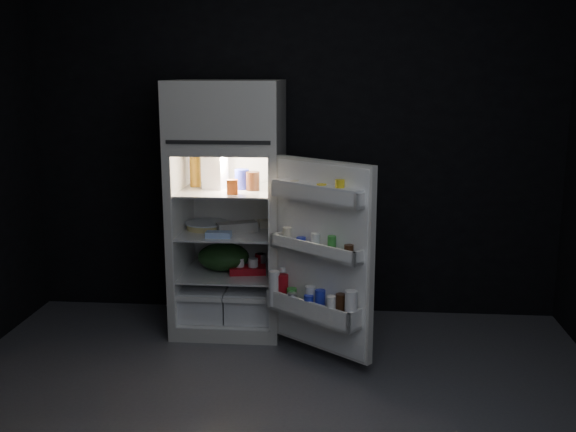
# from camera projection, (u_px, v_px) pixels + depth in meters

# --- Properties ---
(floor) EXTENTS (4.00, 3.40, 0.00)m
(floor) POSITION_uv_depth(u_px,v_px,m) (269.00, 415.00, 3.68)
(floor) COLOR #545459
(floor) RESTS_ON ground
(wall_back) EXTENTS (4.00, 0.00, 2.70)m
(wall_back) POSITION_uv_depth(u_px,v_px,m) (293.00, 138.00, 5.05)
(wall_back) COLOR black
(wall_back) RESTS_ON ground
(wall_front) EXTENTS (4.00, 0.00, 2.70)m
(wall_front) POSITION_uv_depth(u_px,v_px,m) (192.00, 265.00, 1.74)
(wall_front) COLOR black
(wall_front) RESTS_ON ground
(refrigerator) EXTENTS (0.76, 0.71, 1.78)m
(refrigerator) POSITION_uv_depth(u_px,v_px,m) (229.00, 198.00, 4.80)
(refrigerator) COLOR silver
(refrigerator) RESTS_ON ground
(fridge_door) EXTENTS (0.68, 0.59, 1.22)m
(fridge_door) POSITION_uv_depth(u_px,v_px,m) (320.00, 260.00, 4.20)
(fridge_door) COLOR silver
(fridge_door) RESTS_ON ground
(milk_jug) EXTENTS (0.17, 0.17, 0.24)m
(milk_jug) POSITION_uv_depth(u_px,v_px,m) (215.00, 172.00, 4.74)
(milk_jug) COLOR white
(milk_jug) RESTS_ON refrigerator
(mayo_jar) EXTENTS (0.11, 0.11, 0.14)m
(mayo_jar) POSITION_uv_depth(u_px,v_px,m) (242.00, 179.00, 4.73)
(mayo_jar) COLOR #212EB6
(mayo_jar) RESTS_ON refrigerator
(jam_jar) EXTENTS (0.12, 0.12, 0.13)m
(jam_jar) POSITION_uv_depth(u_px,v_px,m) (253.00, 181.00, 4.68)
(jam_jar) COLOR #321B0E
(jam_jar) RESTS_ON refrigerator
(amber_bottle) EXTENTS (0.10, 0.10, 0.22)m
(amber_bottle) POSITION_uv_depth(u_px,v_px,m) (195.00, 171.00, 4.83)
(amber_bottle) COLOR orange
(amber_bottle) RESTS_ON refrigerator
(small_carton) EXTENTS (0.08, 0.06, 0.10)m
(small_carton) POSITION_uv_depth(u_px,v_px,m) (232.00, 187.00, 4.53)
(small_carton) COLOR #E3571A
(small_carton) RESTS_ON refrigerator
(egg_carton) EXTENTS (0.30, 0.21, 0.07)m
(egg_carton) POSITION_uv_depth(u_px,v_px,m) (237.00, 227.00, 4.75)
(egg_carton) COLOR gray
(egg_carton) RESTS_ON refrigerator
(pie) EXTENTS (0.36, 0.36, 0.04)m
(pie) POSITION_uv_depth(u_px,v_px,m) (207.00, 226.00, 4.85)
(pie) COLOR tan
(pie) RESTS_ON refrigerator
(flat_package) EXTENTS (0.17, 0.09, 0.04)m
(flat_package) POSITION_uv_depth(u_px,v_px,m) (219.00, 235.00, 4.60)
(flat_package) COLOR #99BAED
(flat_package) RESTS_ON refrigerator
(wrapped_pkg) EXTENTS (0.14, 0.13, 0.05)m
(wrapped_pkg) POSITION_uv_depth(u_px,v_px,m) (266.00, 223.00, 4.91)
(wrapped_pkg) COLOR beige
(wrapped_pkg) RESTS_ON refrigerator
(produce_bag) EXTENTS (0.46, 0.42, 0.20)m
(produce_bag) POSITION_uv_depth(u_px,v_px,m) (224.00, 257.00, 4.87)
(produce_bag) COLOR #193815
(produce_bag) RESTS_ON refrigerator
(yogurt_tray) EXTENTS (0.27, 0.18, 0.05)m
(yogurt_tray) POSITION_uv_depth(u_px,v_px,m) (248.00, 270.00, 4.80)
(yogurt_tray) COLOR #A50E16
(yogurt_tray) RESTS_ON refrigerator
(small_can_red) EXTENTS (0.08, 0.08, 0.09)m
(small_can_red) POSITION_uv_depth(u_px,v_px,m) (260.00, 260.00, 4.99)
(small_can_red) COLOR #A50E16
(small_can_red) RESTS_ON refrigerator
(small_can_silver) EXTENTS (0.09, 0.09, 0.09)m
(small_can_silver) POSITION_uv_depth(u_px,v_px,m) (261.00, 260.00, 4.99)
(small_can_silver) COLOR silver
(small_can_silver) RESTS_ON refrigerator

